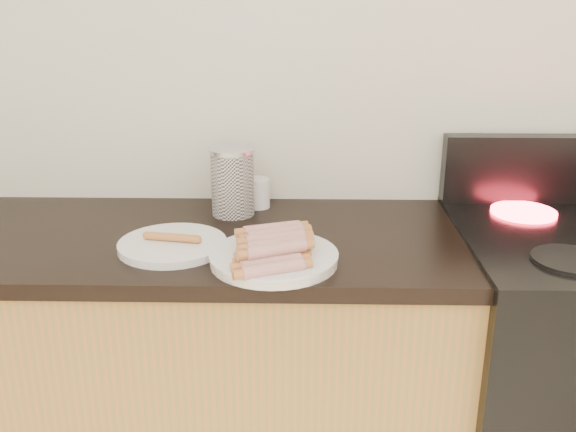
{
  "coord_description": "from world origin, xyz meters",
  "views": [
    {
      "loc": [
        -0.02,
        0.12,
        1.51
      ],
      "look_at": [
        -0.05,
        1.62,
        0.98
      ],
      "focal_mm": 40.0,
      "sensor_mm": 36.0,
      "label": 1
    }
  ],
  "objects_px": {
    "main_plate": "(274,259)",
    "mug": "(258,193)",
    "side_plate": "(173,245)",
    "canister": "(233,182)"
  },
  "relations": [
    {
      "from": "main_plate",
      "to": "mug",
      "type": "bearing_deg",
      "value": 98.85
    },
    {
      "from": "side_plate",
      "to": "canister",
      "type": "height_order",
      "value": "canister"
    },
    {
      "from": "main_plate",
      "to": "side_plate",
      "type": "height_order",
      "value": "same"
    },
    {
      "from": "side_plate",
      "to": "canister",
      "type": "xyz_separation_m",
      "value": [
        0.12,
        0.26,
        0.09
      ]
    },
    {
      "from": "main_plate",
      "to": "side_plate",
      "type": "relative_size",
      "value": 1.12
    },
    {
      "from": "side_plate",
      "to": "canister",
      "type": "bearing_deg",
      "value": 64.61
    },
    {
      "from": "main_plate",
      "to": "mug",
      "type": "relative_size",
      "value": 3.45
    },
    {
      "from": "side_plate",
      "to": "canister",
      "type": "relative_size",
      "value": 1.39
    },
    {
      "from": "main_plate",
      "to": "side_plate",
      "type": "distance_m",
      "value": 0.27
    },
    {
      "from": "canister",
      "to": "mug",
      "type": "relative_size",
      "value": 2.21
    }
  ]
}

